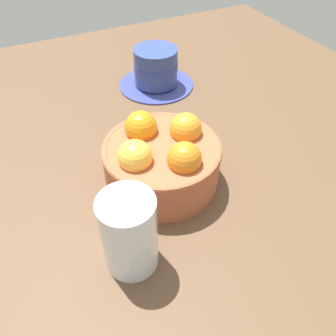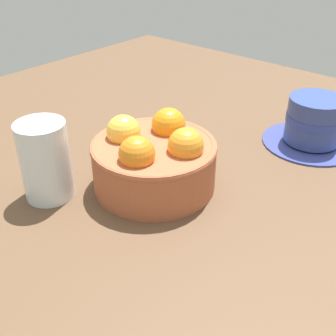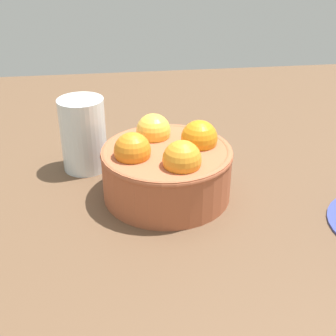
{
  "view_description": "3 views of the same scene",
  "coord_description": "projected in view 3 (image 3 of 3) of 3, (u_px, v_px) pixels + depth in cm",
  "views": [
    {
      "loc": [
        -31.76,
        14.51,
        35.34
      ],
      "look_at": [
        -1.68,
        -0.12,
        3.7
      ],
      "focal_mm": 36.94,
      "sensor_mm": 36.0,
      "label": 1
    },
    {
      "loc": [
        -34.64,
        -32.41,
        31.67
      ],
      "look_at": [
        0.41,
        -2.0,
        3.31
      ],
      "focal_mm": 46.07,
      "sensor_mm": 36.0,
      "label": 2
    },
    {
      "loc": [
        -6.36,
        -48.32,
        30.23
      ],
      "look_at": [
        -0.21,
        -2.66,
        5.21
      ],
      "focal_mm": 48.45,
      "sensor_mm": 36.0,
      "label": 3
    }
  ],
  "objects": [
    {
      "name": "ground_plane",
      "position": [
        167.0,
        210.0,
        0.58
      ],
      "size": [
        112.22,
        107.55,
        4.7
      ],
      "primitive_type": "cube",
      "color": "brown"
    },
    {
      "name": "terracotta_bowl",
      "position": [
        167.0,
        166.0,
        0.55
      ],
      "size": [
        15.99,
        15.99,
        9.24
      ],
      "color": "#AD5938",
      "rests_on": "ground_plane"
    },
    {
      "name": "water_glass",
      "position": [
        83.0,
        135.0,
        0.61
      ],
      "size": [
        6.12,
        6.12,
        10.03
      ],
      "primitive_type": "cylinder",
      "color": "silver",
      "rests_on": "ground_plane"
    }
  ]
}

